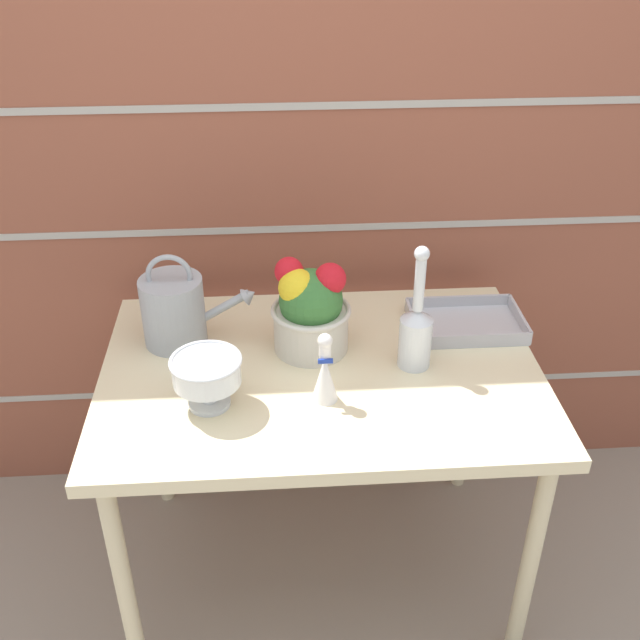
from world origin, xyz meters
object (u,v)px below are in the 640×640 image
wire_tray (466,324)px  crystal_pedestal_bowl (207,373)px  glass_decanter (416,329)px  figurine_vase (326,373)px  watering_can (175,310)px  flower_planter (310,309)px

wire_tray → crystal_pedestal_bowl: bearing=-156.5°
glass_decanter → figurine_vase: (-0.23, -0.13, -0.03)m
watering_can → glass_decanter: bearing=-13.6°
flower_planter → glass_decanter: (0.26, -0.09, -0.02)m
watering_can → figurine_vase: bearing=-36.5°
crystal_pedestal_bowl → wire_tray: 0.76m
figurine_vase → wire_tray: size_ratio=0.60×
glass_decanter → wire_tray: (0.18, 0.16, -0.09)m
flower_planter → figurine_vase: flower_planter is taller
watering_can → glass_decanter: size_ratio=0.93×
crystal_pedestal_bowl → flower_planter: 0.34m
watering_can → figurine_vase: watering_can is taller
glass_decanter → wire_tray: glass_decanter is taller
figurine_vase → crystal_pedestal_bowl: bearing=-179.1°
watering_can → crystal_pedestal_bowl: 0.30m
watering_can → figurine_vase: size_ratio=1.70×
flower_planter → wire_tray: 0.46m
glass_decanter → wire_tray: size_ratio=1.09×
crystal_pedestal_bowl → flower_planter: (0.25, 0.23, 0.03)m
glass_decanter → flower_planter: bearing=160.9°
flower_planter → figurine_vase: 0.23m
watering_can → flower_planter: bearing=-9.3°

